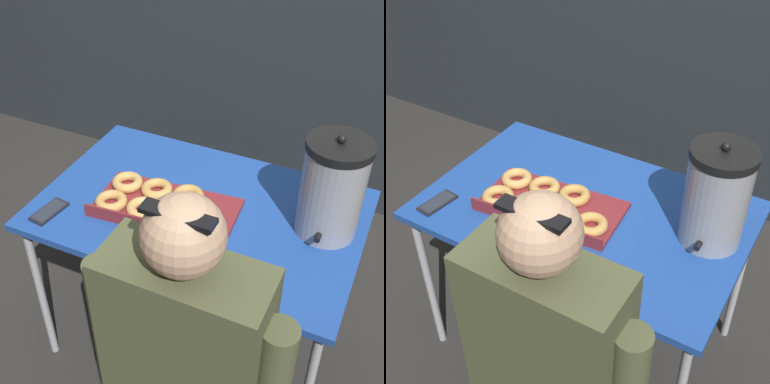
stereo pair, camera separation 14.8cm
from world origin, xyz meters
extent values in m
plane|color=#2D2B28|center=(0.00, 0.00, 0.00)|extent=(12.00, 12.00, 0.00)
cube|color=#1E479E|center=(0.00, 0.00, 0.73)|extent=(1.17, 0.76, 0.03)
cylinder|color=#ADADB2|center=(-0.54, -0.34, 0.36)|extent=(0.03, 0.03, 0.72)
cylinder|color=#ADADB2|center=(-0.54, 0.34, 0.36)|extent=(0.03, 0.03, 0.72)
cylinder|color=#ADADB2|center=(0.54, 0.34, 0.36)|extent=(0.03, 0.03, 0.72)
cube|color=maroon|center=(-0.11, -0.06, 0.76)|extent=(0.54, 0.31, 0.02)
cube|color=maroon|center=(-0.10, -0.19, 0.78)|extent=(0.52, 0.05, 0.04)
torus|color=tan|center=(-0.29, -0.14, 0.78)|extent=(0.13, 0.13, 0.04)
torus|color=#DFA75B|center=(-0.17, -0.13, 0.78)|extent=(0.16, 0.16, 0.04)
torus|color=#E1A95C|center=(-0.04, -0.12, 0.78)|extent=(0.15, 0.15, 0.04)
torus|color=#CF974A|center=(0.08, -0.11, 0.78)|extent=(0.14, 0.14, 0.04)
torus|color=tan|center=(-0.29, -0.02, 0.78)|extent=(0.15, 0.15, 0.04)
torus|color=tan|center=(-0.17, -0.01, 0.78)|extent=(0.15, 0.15, 0.04)
torus|color=#CD9548|center=(-0.05, 0.01, 0.78)|extent=(0.12, 0.12, 0.04)
cylinder|color=#939399|center=(0.44, 0.07, 0.91)|extent=(0.21, 0.21, 0.33)
cylinder|color=black|center=(0.44, 0.07, 1.09)|extent=(0.22, 0.22, 0.03)
sphere|color=black|center=(0.44, 0.07, 1.12)|extent=(0.03, 0.03, 0.03)
cylinder|color=black|center=(0.44, -0.04, 0.81)|extent=(0.02, 0.05, 0.02)
cube|color=black|center=(-0.48, -0.26, 0.75)|extent=(0.08, 0.15, 0.01)
cube|color=#2D333D|center=(-0.48, -0.26, 0.76)|extent=(0.07, 0.13, 0.00)
cube|color=#4C5133|center=(0.23, -0.61, 0.79)|extent=(0.43, 0.19, 0.62)
sphere|color=tan|center=(0.23, -0.61, 1.20)|extent=(0.20, 0.20, 0.20)
cube|color=black|center=(0.23, -0.64, 1.28)|extent=(0.17, 0.04, 0.01)
cylinder|color=#4C5133|center=(-0.01, -0.61, 0.76)|extent=(0.09, 0.09, 0.50)
camera|label=1|loc=(0.62, -1.39, 1.99)|focal=50.00mm
camera|label=2|loc=(0.75, -1.32, 1.99)|focal=50.00mm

